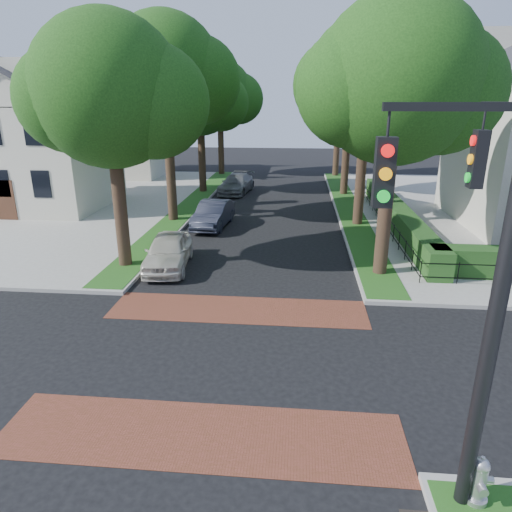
% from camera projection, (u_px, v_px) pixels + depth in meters
% --- Properties ---
extents(ground, '(120.00, 120.00, 0.00)m').
position_uv_depth(ground, '(224.00, 358.00, 13.11)').
color(ground, black).
rests_on(ground, ground).
extents(crosswalk_far, '(9.00, 2.20, 0.01)m').
position_uv_depth(crosswalk_far, '(238.00, 309.00, 16.12)').
color(crosswalk_far, brown).
rests_on(crosswalk_far, ground).
extents(crosswalk_near, '(9.00, 2.20, 0.01)m').
position_uv_depth(crosswalk_near, '(201.00, 435.00, 10.10)').
color(crosswalk_near, brown).
rests_on(crosswalk_near, ground).
extents(grass_strip_ne, '(1.60, 29.80, 0.02)m').
position_uv_depth(grass_strip_ne, '(348.00, 208.00, 30.57)').
color(grass_strip_ne, '#264914').
rests_on(grass_strip_ne, sidewalk_ne).
extents(grass_strip_nw, '(1.60, 29.80, 0.02)m').
position_uv_depth(grass_strip_nw, '(190.00, 204.00, 31.51)').
color(grass_strip_nw, '#264914').
rests_on(grass_strip_nw, sidewalk_nw).
extents(tree_right_near, '(7.75, 6.67, 10.66)m').
position_uv_depth(tree_right_near, '(399.00, 83.00, 16.95)').
color(tree_right_near, black).
rests_on(tree_right_near, sidewalk_ne).
extents(tree_right_mid, '(8.25, 7.09, 11.22)m').
position_uv_depth(tree_right_mid, '(369.00, 81.00, 24.38)').
color(tree_right_mid, black).
rests_on(tree_right_mid, sidewalk_ne).
extents(tree_right_far, '(7.25, 6.23, 9.74)m').
position_uv_depth(tree_right_far, '(350.00, 101.00, 33.18)').
color(tree_right_far, black).
rests_on(tree_right_far, sidewalk_ne).
extents(tree_right_back, '(7.50, 6.45, 10.20)m').
position_uv_depth(tree_right_back, '(340.00, 97.00, 41.54)').
color(tree_right_back, black).
rests_on(tree_right_back, sidewalk_ne).
extents(tree_left_near, '(7.50, 6.45, 10.20)m').
position_uv_depth(tree_left_near, '(114.00, 93.00, 18.02)').
color(tree_left_near, black).
rests_on(tree_left_near, sidewalk_nw).
extents(tree_left_mid, '(8.00, 6.88, 11.48)m').
position_uv_depth(tree_left_mid, '(168.00, 74.00, 25.21)').
color(tree_left_mid, black).
rests_on(tree_left_mid, sidewalk_nw).
extents(tree_left_far, '(7.00, 6.02, 9.86)m').
position_uv_depth(tree_left_far, '(202.00, 98.00, 34.06)').
color(tree_left_far, black).
rests_on(tree_left_far, sidewalk_nw).
extents(tree_left_back, '(7.75, 6.66, 10.44)m').
position_uv_depth(tree_left_back, '(221.00, 95.00, 42.46)').
color(tree_left_back, black).
rests_on(tree_left_back, sidewalk_nw).
extents(hedge_main_road, '(1.00, 18.00, 1.20)m').
position_uv_depth(hedge_main_road, '(396.00, 214.00, 26.32)').
color(hedge_main_road, '#1A4116').
rests_on(hedge_main_road, sidewalk_ne).
extents(fence_main_road, '(0.06, 18.00, 0.90)m').
position_uv_depth(fence_main_road, '(382.00, 217.00, 26.44)').
color(fence_main_road, black).
rests_on(fence_main_road, sidewalk_ne).
extents(house_left_near, '(10.00, 9.00, 10.14)m').
position_uv_depth(house_left_near, '(31.00, 132.00, 29.76)').
color(house_left_near, beige).
rests_on(house_left_near, sidewalk_nw).
extents(house_left_far, '(10.00, 9.00, 10.14)m').
position_uv_depth(house_left_far, '(114.00, 122.00, 42.94)').
color(house_left_far, beige).
rests_on(house_left_far, sidewalk_nw).
extents(traffic_signal, '(2.17, 2.00, 8.00)m').
position_uv_depth(traffic_signal, '(486.00, 260.00, 7.00)').
color(traffic_signal, black).
rests_on(traffic_signal, sidewalk_se).
extents(parked_car_front, '(2.24, 4.60, 1.51)m').
position_uv_depth(parked_car_front, '(168.00, 251.00, 19.93)').
color(parked_car_front, beige).
rests_on(parked_car_front, ground).
extents(parked_car_middle, '(1.94, 4.63, 1.49)m').
position_uv_depth(parked_car_middle, '(213.00, 214.00, 26.36)').
color(parked_car_middle, '#1E212D').
rests_on(parked_car_middle, ground).
extents(parked_car_rear, '(2.73, 5.27, 1.46)m').
position_uv_depth(parked_car_rear, '(236.00, 184.00, 35.98)').
color(parked_car_rear, slate).
rests_on(parked_car_rear, ground).
extents(fire_hydrant, '(0.52, 0.54, 0.99)m').
position_uv_depth(fire_hydrant, '(479.00, 481.00, 8.10)').
color(fire_hydrant, '#A5A5A7').
rests_on(fire_hydrant, sidewalk_se).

